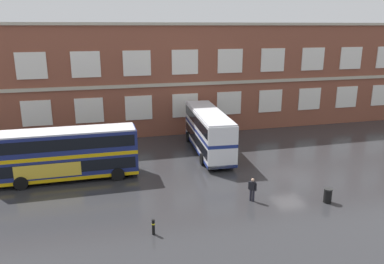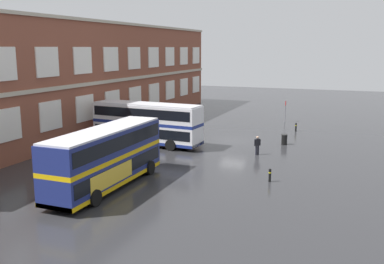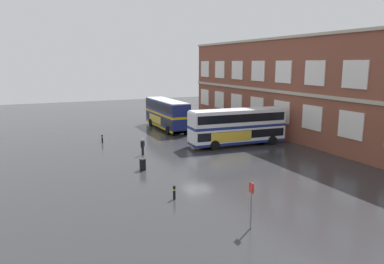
# 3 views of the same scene
# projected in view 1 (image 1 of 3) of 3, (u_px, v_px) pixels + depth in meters

# --- Properties ---
(ground_plane) EXTENTS (120.00, 120.00, 0.00)m
(ground_plane) POSITION_uv_depth(u_px,v_px,m) (279.00, 166.00, 33.00)
(ground_plane) COLOR #2B2B2D
(brick_terminal_building) EXTENTS (56.82, 8.19, 12.22)m
(brick_terminal_building) POSITION_uv_depth(u_px,v_px,m) (218.00, 76.00, 46.17)
(brick_terminal_building) COLOR brown
(brick_terminal_building) RESTS_ON ground
(double_decker_near) EXTENTS (11.01, 2.89, 4.07)m
(double_decker_near) POSITION_uv_depth(u_px,v_px,m) (66.00, 154.00, 29.71)
(double_decker_near) COLOR navy
(double_decker_near) RESTS_ON ground
(double_decker_middle) EXTENTS (3.43, 11.15, 4.07)m
(double_decker_middle) POSITION_uv_depth(u_px,v_px,m) (208.00, 131.00, 36.19)
(double_decker_middle) COLOR silver
(double_decker_middle) RESTS_ON ground
(waiting_passenger) EXTENTS (0.51, 0.54, 1.70)m
(waiting_passenger) POSITION_uv_depth(u_px,v_px,m) (252.00, 189.00, 26.25)
(waiting_passenger) COLOR black
(waiting_passenger) RESTS_ON ground
(station_litter_bin) EXTENTS (0.60, 0.60, 1.03)m
(station_litter_bin) POSITION_uv_depth(u_px,v_px,m) (328.00, 195.00, 26.15)
(station_litter_bin) COLOR black
(station_litter_bin) RESTS_ON ground
(safety_bollard_east) EXTENTS (0.19, 0.19, 0.95)m
(safety_bollard_east) POSITION_uv_depth(u_px,v_px,m) (153.00, 227.00, 22.12)
(safety_bollard_east) COLOR black
(safety_bollard_east) RESTS_ON ground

